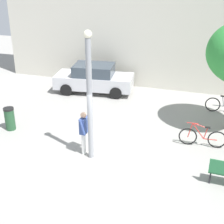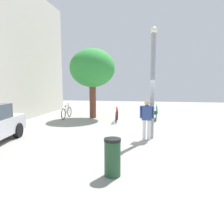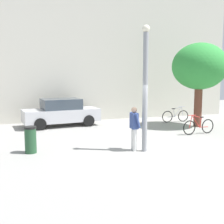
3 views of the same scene
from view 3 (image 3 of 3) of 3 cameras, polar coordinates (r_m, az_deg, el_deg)
The scene contains 9 objects.
ground_plane at distance 11.19m, azimuth 9.34°, elevation -7.35°, with size 36.00×36.00×0.00m, color gray.
building_facade at distance 19.10m, azimuth -2.54°, elevation 11.67°, with size 17.98×2.00×8.53m, color beige.
lamppost at distance 10.38m, azimuth 6.79°, elevation 5.36°, with size 0.28×0.28×4.65m.
person_by_lamppost at distance 10.59m, azimuth 4.54°, elevation -2.76°, with size 0.28×0.59×1.67m.
plaza_tree at distance 16.25m, azimuth 17.42°, elevation 8.75°, with size 2.99×2.99×4.63m.
bicycle_red at distance 14.28m, azimuth 17.24°, elevation -2.82°, with size 1.81×0.19×0.97m.
bicycle_silver at distance 17.67m, azimuth 12.83°, elevation -0.77°, with size 1.81×0.08×0.97m.
parked_car_silver at distance 16.09m, azimuth -10.33°, elevation -0.08°, with size 4.39×2.24×1.55m.
trash_bin at distance 10.73m, azimuth -16.29°, elevation -5.44°, with size 0.44×0.44×0.99m.
Camera 3 is at (-4.93, -9.64, 2.82)m, focal length 44.81 mm.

